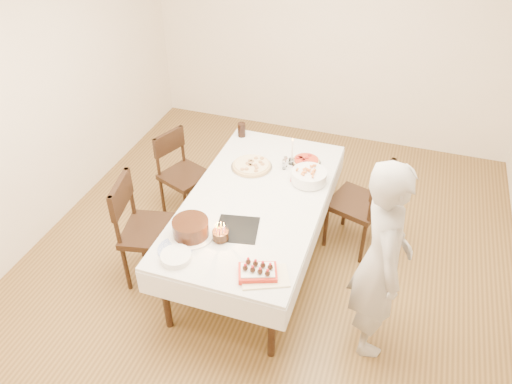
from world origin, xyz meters
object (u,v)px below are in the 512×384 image
(cola_glass, at_px, (242,130))
(pizza_white, at_px, (252,166))
(chair_right_savory, at_px, (357,203))
(chair_left_dessert, at_px, (152,231))
(pasta_bowl, at_px, (309,176))
(strawberry_box, at_px, (258,272))
(person, at_px, (381,261))
(pizza_pepperoni, at_px, (306,161))
(layer_cake, at_px, (191,228))
(chair_left_savory, at_px, (185,176))
(birthday_cake, at_px, (220,232))
(dining_table, at_px, (256,231))
(taper_candle, at_px, (292,151))

(cola_glass, bearing_deg, pizza_white, -61.10)
(chair_right_savory, xyz_separation_m, chair_left_dessert, (-1.61, -0.99, 0.03))
(pasta_bowl, bearing_deg, strawberry_box, -93.42)
(chair_left_dessert, xyz_separation_m, pasta_bowl, (1.17, 0.82, 0.29))
(person, distance_m, pizza_pepperoni, 1.46)
(layer_cake, bearing_deg, pizza_white, 82.06)
(pizza_pepperoni, relative_size, pasta_bowl, 0.87)
(chair_left_savory, height_order, birthday_cake, birthday_cake)
(dining_table, bearing_deg, cola_glass, 116.53)
(dining_table, xyz_separation_m, layer_cake, (-0.33, -0.61, 0.45))
(person, bearing_deg, chair_right_savory, 1.60)
(layer_cake, bearing_deg, cola_glass, 95.10)
(pizza_pepperoni, xyz_separation_m, taper_candle, (-0.13, -0.05, 0.12))
(chair_left_savory, bearing_deg, layer_cake, 140.18)
(taper_candle, bearing_deg, chair_left_dessert, -131.88)
(layer_cake, bearing_deg, chair_left_savory, 118.62)
(strawberry_box, bearing_deg, chair_left_dessert, 159.53)
(chair_left_dessert, distance_m, taper_candle, 1.47)
(layer_cake, relative_size, strawberry_box, 1.31)
(chair_left_dessert, relative_size, birthday_cake, 7.53)
(pasta_bowl, height_order, taper_candle, taper_candle)
(dining_table, height_order, pasta_bowl, pasta_bowl)
(chair_left_dessert, xyz_separation_m, strawberry_box, (1.10, -0.41, 0.27))
(chair_left_dessert, relative_size, pizza_white, 2.66)
(chair_left_savory, xyz_separation_m, pizza_pepperoni, (1.21, 0.18, 0.32))
(chair_right_savory, xyz_separation_m, chair_left_savory, (-1.74, -0.06, -0.04))
(layer_cake, bearing_deg, chair_right_savory, 45.22)
(taper_candle, height_order, cola_glass, taper_candle)
(cola_glass, distance_m, birthday_cake, 1.57)
(pizza_white, height_order, layer_cake, layer_cake)
(pasta_bowl, relative_size, taper_candle, 1.12)
(chair_left_savory, bearing_deg, pizza_white, -162.94)
(chair_left_dessert, bearing_deg, taper_candle, -143.57)
(chair_right_savory, distance_m, strawberry_box, 1.52)
(pasta_bowl, distance_m, strawberry_box, 1.23)
(chair_right_savory, distance_m, taper_candle, 0.78)
(pizza_pepperoni, distance_m, layer_cake, 1.41)
(dining_table, distance_m, pizza_white, 0.62)
(chair_left_dessert, relative_size, person, 0.61)
(cola_glass, bearing_deg, chair_right_savory, -17.25)
(pizza_white, relative_size, cola_glass, 2.64)
(layer_cake, bearing_deg, taper_candle, 68.50)
(pizza_white, bearing_deg, chair_left_dessert, -124.97)
(strawberry_box, bearing_deg, chair_left_savory, 132.54)
(taper_candle, distance_m, birthday_cake, 1.22)
(person, bearing_deg, pizza_pepperoni, 20.79)
(layer_cake, bearing_deg, strawberry_box, -21.10)
(dining_table, height_order, pizza_white, pizza_white)
(chair_left_savory, height_order, layer_cake, chair_left_savory)
(chair_right_savory, height_order, person, person)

